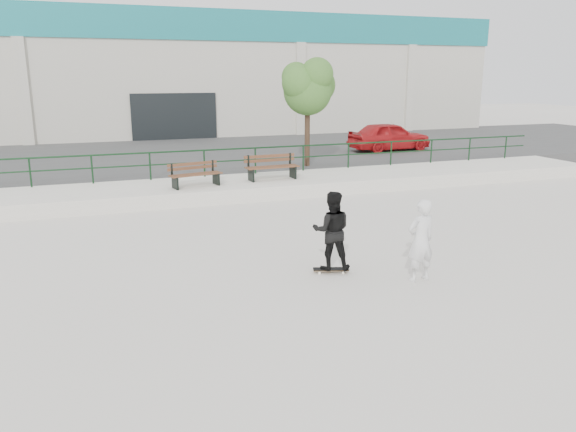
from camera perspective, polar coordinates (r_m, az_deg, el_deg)
name	(u,v)px	position (r m, az deg, el deg)	size (l,w,h in m)	color
ground	(359,282)	(11.99, 7.25, -6.65)	(120.00, 120.00, 0.00)	beige
ledge	(240,188)	(20.51, -4.93, 2.89)	(30.00, 3.00, 0.50)	beige
parking_strip	(195,157)	(28.69, -9.44, 5.97)	(60.00, 14.00, 0.50)	#3D3D3D
railing	(230,156)	(21.58, -5.90, 6.11)	(28.00, 0.06, 1.03)	#13351A
commercial_building	(155,70)	(42.24, -13.40, 14.24)	(44.20, 16.33, 8.00)	#B1AF9F
bench_left	(195,175)	(19.54, -9.42, 4.17)	(1.88, 0.89, 0.84)	#4D301A
bench_right	(272,167)	(20.63, -1.68, 4.98)	(2.00, 0.66, 0.91)	#4D301A
tree	(308,85)	(23.59, 2.07, 13.12)	(2.49, 2.21, 4.42)	#3E2C1F
red_car	(389,136)	(29.07, 10.25, 7.98)	(1.71, 4.25, 1.45)	#B11518
skateboard	(331,269)	(12.44, 4.38, -5.44)	(0.80, 0.44, 0.09)	black
standing_skater	(332,231)	(12.17, 4.46, -1.49)	(0.84, 0.66, 1.74)	black
seated_skater	(421,240)	(12.02, 13.33, -2.43)	(0.64, 0.42, 1.76)	silver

